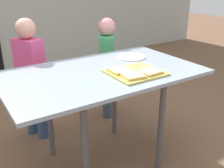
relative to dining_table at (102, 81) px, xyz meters
The scene contains 9 objects.
ground_plane 0.69m from the dining_table, ahead, with size 16.00×16.00×0.00m, color brown.
dining_table is the anchor object (origin of this frame).
cutting_board 0.25m from the dining_table, 44.17° to the right, with size 0.35×0.32×0.01m, color gold.
pizza_slice_near_right 0.35m from the dining_table, 43.98° to the right, with size 0.14×0.14×0.02m.
pizza_slice_far_left 0.16m from the dining_table, 49.76° to the right, with size 0.14×0.14×0.02m.
pizza_slice_near_left 0.27m from the dining_table, 67.04° to the right, with size 0.15×0.15×0.02m.
plate_white_right 0.42m from the dining_table, 23.56° to the left, with size 0.24×0.24×0.01m, color white.
child_left 0.74m from the dining_table, 115.74° to the left, with size 0.23×0.28×1.08m.
child_right 0.80m from the dining_table, 55.81° to the left, with size 0.25×0.28×1.02m.
Camera 1 is at (-0.89, -1.51, 1.38)m, focal length 42.46 mm.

